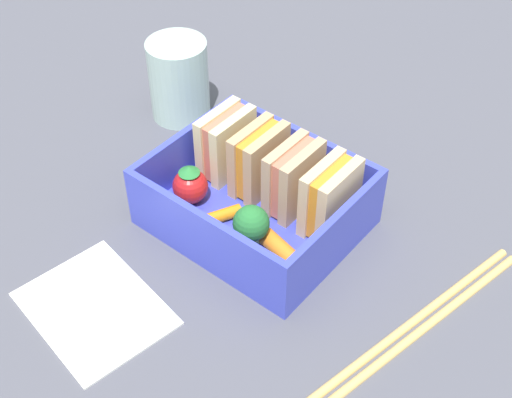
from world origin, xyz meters
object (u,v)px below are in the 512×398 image
at_px(sandwich_left, 226,143).
at_px(sandwich_center_left, 259,160).
at_px(drinking_glass, 179,80).
at_px(sandwich_center, 293,178).
at_px(carrot_stick_left, 285,254).
at_px(folded_napkin, 95,308).
at_px(chopstick_pair, 421,321).
at_px(sandwich_center_right, 330,197).
at_px(strawberry_far_left, 190,185).
at_px(carrot_stick_far_left, 220,216).
at_px(broccoli_floret, 251,225).

distance_m(sandwich_left, sandwich_center_left, 0.04).
bearing_deg(sandwich_center_left, drinking_glass, 161.22).
relative_size(sandwich_center, carrot_stick_left, 1.17).
relative_size(drinking_glass, folded_napkin, 0.73).
distance_m(sandwich_center, drinking_glass, 0.18).
bearing_deg(drinking_glass, chopstick_pair, -14.08).
relative_size(sandwich_center, chopstick_pair, 0.28).
distance_m(sandwich_center_right, chopstick_pair, 0.12).
height_order(sandwich_center_left, folded_napkin, sandwich_center_left).
height_order(sandwich_left, chopstick_pair, sandwich_left).
xyz_separation_m(carrot_stick_left, drinking_glass, (-0.21, 0.10, 0.02)).
relative_size(sandwich_center_right, carrot_stick_left, 1.17).
bearing_deg(sandwich_center_left, chopstick_pair, -10.37).
xyz_separation_m(sandwich_center_left, folded_napkin, (-0.02, -0.18, -0.04)).
bearing_deg(strawberry_far_left, chopstick_pair, 4.28).
distance_m(sandwich_center, sandwich_center_right, 0.04).
distance_m(carrot_stick_far_left, carrot_stick_left, 0.07).
relative_size(sandwich_left, folded_napkin, 0.54).
bearing_deg(carrot_stick_far_left, sandwich_center, 56.58).
bearing_deg(sandwich_center, broccoli_floret, -87.56).
relative_size(broccoli_floret, drinking_glass, 0.49).
bearing_deg(carrot_stick_far_left, folded_napkin, -98.95).
xyz_separation_m(sandwich_center, carrot_stick_left, (0.03, -0.05, -0.02)).
distance_m(sandwich_left, carrot_stick_far_left, 0.07).
distance_m(broccoli_floret, drinking_glass, 0.21).
distance_m(strawberry_far_left, drinking_glass, 0.14).
xyz_separation_m(sandwich_center_right, folded_napkin, (-0.09, -0.18, -0.04)).
bearing_deg(sandwich_center_right, drinking_glass, 167.49).
distance_m(strawberry_far_left, carrot_stick_left, 0.11).
bearing_deg(carrot_stick_left, sandwich_center, 121.90).
bearing_deg(chopstick_pair, strawberry_far_left, -175.72).
relative_size(carrot_stick_far_left, carrot_stick_left, 0.71).
bearing_deg(folded_napkin, strawberry_far_left, 97.54).
bearing_deg(drinking_glass, sandwich_center, -15.03).
height_order(sandwich_left, broccoli_floret, sandwich_left).
height_order(strawberry_far_left, folded_napkin, strawberry_far_left).
xyz_separation_m(broccoli_floret, chopstick_pair, (0.14, 0.03, -0.03)).
bearing_deg(chopstick_pair, sandwich_center_right, 162.90).
distance_m(broccoli_floret, chopstick_pair, 0.15).
height_order(sandwich_center_right, folded_napkin, sandwich_center_right).
relative_size(sandwich_center_right, carrot_stick_far_left, 1.64).
distance_m(sandwich_left, broccoli_floret, 0.10).
distance_m(chopstick_pair, folded_napkin, 0.25).
bearing_deg(chopstick_pair, carrot_stick_left, -169.28).
xyz_separation_m(strawberry_far_left, drinking_glass, (-0.10, 0.10, 0.01)).
bearing_deg(sandwich_center_left, sandwich_left, 180.00).
height_order(sandwich_center, strawberry_far_left, sandwich_center).
xyz_separation_m(carrot_stick_far_left, folded_napkin, (-0.02, -0.12, -0.02)).
height_order(sandwich_center, folded_napkin, sandwich_center).
xyz_separation_m(carrot_stick_far_left, broccoli_floret, (0.04, -0.01, 0.02)).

